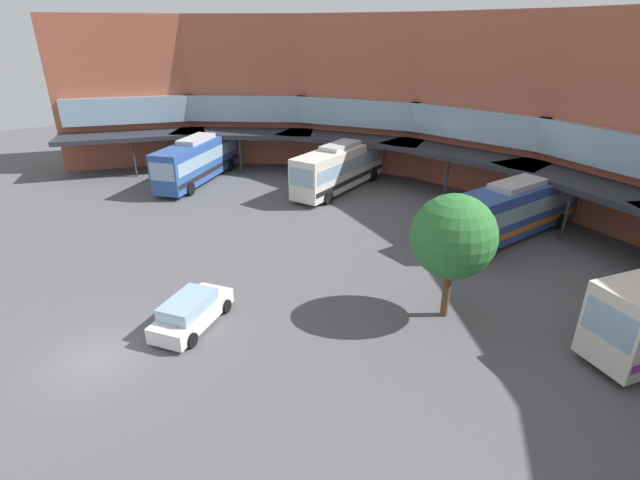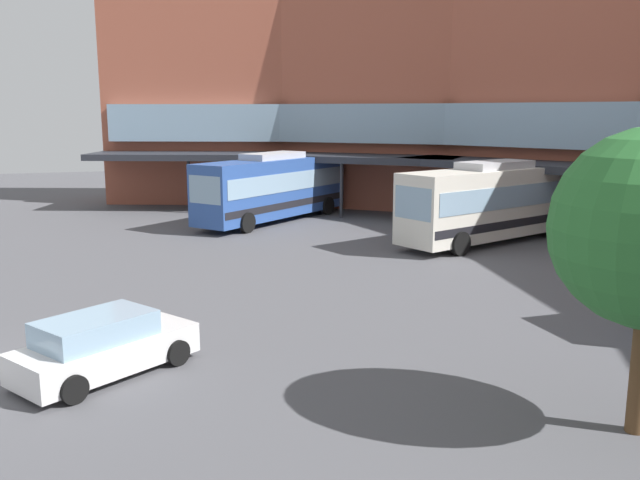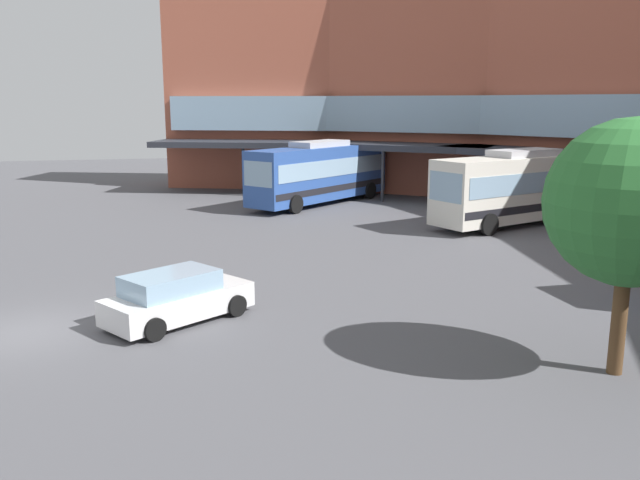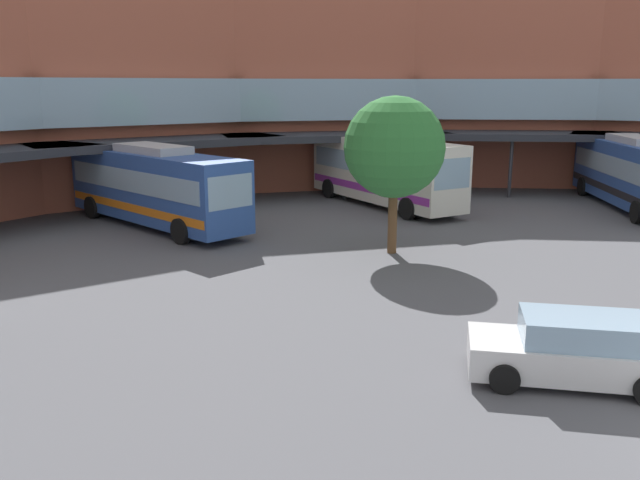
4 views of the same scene
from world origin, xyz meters
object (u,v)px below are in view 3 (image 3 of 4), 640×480
Objects in this scene: bus_3 at (320,172)px; plaza_tree at (631,203)px; parked_car at (177,298)px; bus_4 at (522,187)px.

plaza_tree is (27.87, 0.77, 2.11)m from bus_3.
bus_3 is at bearing 32.39° from parked_car.
parked_car is at bearing 13.63° from bus_4.
plaza_tree is (6.29, 10.18, 3.40)m from parked_car.
bus_4 is 20.24m from plaza_tree.
parked_car is (12.17, -18.22, -1.27)m from bus_4.
bus_4 is at bearing 94.17° from bus_3.
plaza_tree is at bearing 52.65° from bus_3.
bus_3 is 27.96m from plaza_tree.
bus_4 is 21.95m from parked_car.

